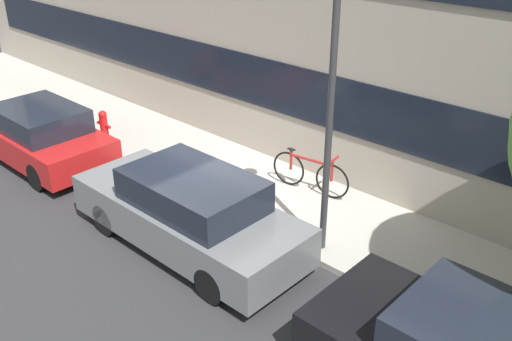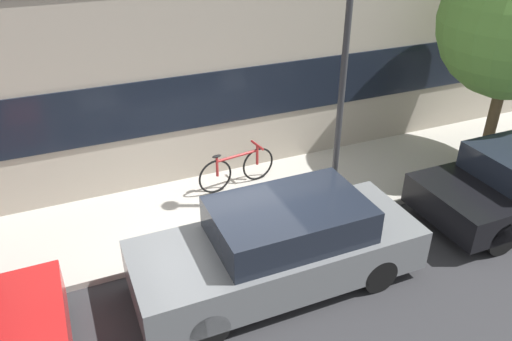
{
  "view_description": "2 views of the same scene",
  "coord_description": "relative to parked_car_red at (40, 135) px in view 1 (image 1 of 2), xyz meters",
  "views": [
    {
      "loc": [
        6.88,
        -6.32,
        5.59
      ],
      "look_at": [
        0.82,
        0.21,
        1.14
      ],
      "focal_mm": 40.0,
      "sensor_mm": 36.0,
      "label": 1
    },
    {
      "loc": [
        -2.24,
        -6.42,
        5.43
      ],
      "look_at": [
        0.72,
        0.52,
        1.14
      ],
      "focal_mm": 35.0,
      "sensor_mm": 36.0,
      "label": 2
    }
  ],
  "objects": [
    {
      "name": "ground_plane",
      "position": [
        4.54,
        1.05,
        -0.66
      ],
      "size": [
        56.0,
        56.0,
        0.0
      ],
      "primitive_type": "plane",
      "color": "#2B2B2D"
    },
    {
      "name": "lamp_post",
      "position": [
        6.76,
        1.39,
        2.27
      ],
      "size": [
        0.32,
        0.32,
        4.55
      ],
      "color": "#2D2D30",
      "rests_on": "sidewalk_strip"
    },
    {
      "name": "parked_car_grey",
      "position": [
        4.99,
        0.0,
        0.04
      ],
      "size": [
        4.4,
        1.66,
        1.42
      ],
      "rotation": [
        0.0,
        0.0,
        3.14
      ],
      "color": "slate",
      "rests_on": "ground_plane"
    },
    {
      "name": "sidewalk_strip",
      "position": [
        4.54,
        2.27,
        -0.6
      ],
      "size": [
        28.0,
        2.45,
        0.12
      ],
      "color": "#A8A399",
      "rests_on": "ground_plane"
    },
    {
      "name": "parked_car_red",
      "position": [
        0.0,
        0.0,
        0.0
      ],
      "size": [
        3.84,
        1.66,
        1.33
      ],
      "rotation": [
        0.0,
        0.0,
        3.14
      ],
      "color": "#AD1919",
      "rests_on": "ground_plane"
    },
    {
      "name": "fire_hydrant",
      "position": [
        0.15,
        1.53,
        -0.18
      ],
      "size": [
        0.49,
        0.27,
        0.72
      ],
      "color": "red",
      "rests_on": "sidewalk_strip"
    },
    {
      "name": "bicycle",
      "position": [
        5.38,
        2.81,
        -0.13
      ],
      "size": [
        1.7,
        0.44,
        0.82
      ],
      "rotation": [
        0.0,
        0.0,
        0.14
      ],
      "color": "black",
      "rests_on": "sidewalk_strip"
    }
  ]
}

